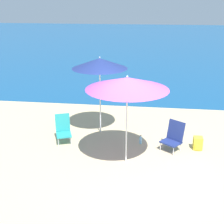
{
  "coord_description": "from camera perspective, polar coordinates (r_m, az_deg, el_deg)",
  "views": [
    {
      "loc": [
        0.21,
        -6.57,
        3.92
      ],
      "look_at": [
        -0.85,
        1.34,
        1.0
      ],
      "focal_mm": 50.0,
      "sensor_mm": 36.0,
      "label": 1
    }
  ],
  "objects": [
    {
      "name": "water_bottle",
      "position": [
        8.97,
        5.27,
        -5.17
      ],
      "size": [
        0.07,
        0.07,
        0.26
      ],
      "color": "#8CCCEA",
      "rests_on": "ground"
    },
    {
      "name": "ground_plane",
      "position": [
        7.65,
        5.1,
        -10.79
      ],
      "size": [
        60.0,
        60.0,
        0.0
      ],
      "primitive_type": "plane",
      "color": "#C6B284"
    },
    {
      "name": "beach_umbrella_navy",
      "position": [
        9.08,
        -2.27,
        8.86
      ],
      "size": [
        1.62,
        1.62,
        2.34
      ],
      "color": "white",
      "rests_on": "ground"
    },
    {
      "name": "beach_umbrella_purple",
      "position": [
        7.3,
        2.8,
        5.25
      ],
      "size": [
        1.98,
        1.98,
        2.23
      ],
      "color": "white",
      "rests_on": "ground"
    },
    {
      "name": "backpack_yellow",
      "position": [
        8.91,
        15.42,
        -5.53
      ],
      "size": [
        0.24,
        0.27,
        0.35
      ],
      "color": "yellow",
      "rests_on": "ground"
    },
    {
      "name": "beach_chair_teal",
      "position": [
        9.08,
        -8.92,
        -3.0
      ],
      "size": [
        0.58,
        0.65,
        0.79
      ],
      "rotation": [
        0.0,
        0.0,
        0.36
      ],
      "color": "silver",
      "rests_on": "ground"
    },
    {
      "name": "sea_water",
      "position": [
        31.57,
        7.38,
        12.82
      ],
      "size": [
        60.0,
        40.0,
        0.01
      ],
      "color": "navy",
      "rests_on": "ground"
    },
    {
      "name": "beach_chair_navy",
      "position": [
        8.65,
        11.2,
        -4.3
      ],
      "size": [
        0.69,
        0.68,
        0.8
      ],
      "rotation": [
        0.0,
        0.0,
        -0.64
      ],
      "color": "silver",
      "rests_on": "ground"
    }
  ]
}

